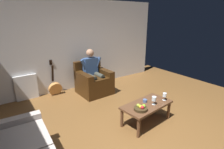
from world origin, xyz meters
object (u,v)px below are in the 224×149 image
(armchair, at_px, (94,82))
(person_seated, at_px, (93,70))
(coffee_table, at_px, (147,107))
(wine_glass_far, at_px, (154,99))
(wine_glass_near, at_px, (165,95))
(guitar, at_px, (55,87))
(fruit_bowl, at_px, (141,108))
(candle_jar, at_px, (145,101))

(armchair, height_order, person_seated, person_seated)
(coffee_table, xyz_separation_m, wine_glass_far, (-0.09, 0.09, 0.18))
(armchair, xyz_separation_m, coffee_table, (-0.13, 1.93, 0.03))
(coffee_table, height_order, wine_glass_near, wine_glass_near)
(armchair, distance_m, wine_glass_near, 2.10)
(armchair, distance_m, guitar, 1.07)
(person_seated, xyz_separation_m, fruit_bowl, (0.13, 2.06, -0.21))
(wine_glass_far, bearing_deg, coffee_table, -45.01)
(coffee_table, relative_size, fruit_bowl, 4.30)
(person_seated, relative_size, guitar, 1.27)
(person_seated, relative_size, coffee_table, 1.12)
(candle_jar, bearing_deg, person_seated, -85.27)
(armchair, height_order, candle_jar, armchair)
(guitar, height_order, fruit_bowl, guitar)
(guitar, xyz_separation_m, candle_jar, (-1.10, 2.35, 0.23))
(armchair, xyz_separation_m, guitar, (0.94, -0.50, -0.11))
(person_seated, bearing_deg, fruit_bowl, 84.17)
(coffee_table, bearing_deg, wine_glass_far, 134.99)
(coffee_table, relative_size, guitar, 1.14)
(fruit_bowl, bearing_deg, guitar, -72.30)
(wine_glass_near, bearing_deg, wine_glass_far, 1.55)
(wine_glass_near, height_order, wine_glass_far, wine_glass_far)
(person_seated, bearing_deg, coffee_table, 91.81)
(candle_jar, bearing_deg, coffee_table, 74.16)
(person_seated, height_order, coffee_table, person_seated)
(armchair, height_order, wine_glass_far, armchair)
(person_seated, height_order, guitar, person_seated)
(wine_glass_far, distance_m, fruit_bowl, 0.37)
(person_seated, xyz_separation_m, candle_jar, (-0.16, 1.87, -0.22))
(wine_glass_near, distance_m, wine_glass_far, 0.33)
(person_seated, relative_size, wine_glass_near, 7.76)
(armchair, relative_size, fruit_bowl, 3.49)
(wine_glass_near, bearing_deg, fruit_bowl, 1.91)
(armchair, relative_size, wine_glass_near, 5.61)
(coffee_table, relative_size, candle_jar, 12.73)
(wine_glass_near, xyz_separation_m, candle_jar, (0.40, -0.16, -0.08))
(candle_jar, bearing_deg, wine_glass_near, 157.89)
(armchair, xyz_separation_m, fruit_bowl, (0.13, 2.04, 0.13))
(coffee_table, bearing_deg, armchair, -86.07)
(guitar, bearing_deg, candle_jar, 115.04)
(coffee_table, height_order, fruit_bowl, fruit_bowl)
(person_seated, relative_size, candle_jar, 14.28)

